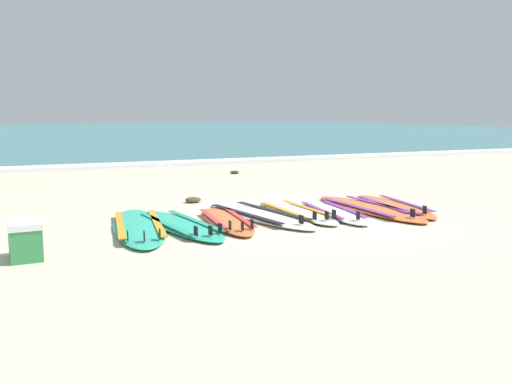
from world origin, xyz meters
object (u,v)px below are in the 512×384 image
at_px(surfboard_3, 259,215).
at_px(surfboard_4, 296,212).
at_px(surfboard_7, 393,206).
at_px(cooler_box, 25,240).
at_px(surfboard_5, 333,212).
at_px(surfboard_0, 139,226).
at_px(surfboard_6, 368,208).
at_px(surfboard_1, 180,225).
at_px(surfboard_2, 226,221).

distance_m(surfboard_3, surfboard_4, 0.59).
distance_m(surfboard_7, cooler_box, 5.30).
bearing_deg(cooler_box, surfboard_5, 11.52).
distance_m(surfboard_0, surfboard_7, 3.89).
relative_size(surfboard_6, surfboard_7, 1.11).
bearing_deg(surfboard_1, surfboard_5, -0.11).
bearing_deg(surfboard_5, surfboard_1, 179.89).
xyz_separation_m(surfboard_3, cooler_box, (-3.03, -1.07, 0.16)).
bearing_deg(surfboard_4, surfboard_6, -7.79).
bearing_deg(cooler_box, surfboard_4, 16.26).
height_order(surfboard_4, surfboard_7, same).
bearing_deg(surfboard_3, cooler_box, -160.53).
height_order(surfboard_2, surfboard_7, same).
height_order(surfboard_0, surfboard_5, same).
relative_size(surfboard_1, surfboard_5, 1.12).
xyz_separation_m(surfboard_1, surfboard_4, (1.79, 0.22, 0.00)).
xyz_separation_m(surfboard_0, surfboard_6, (3.42, -0.06, -0.00)).
xyz_separation_m(surfboard_4, cooler_box, (-3.62, -1.06, 0.16)).
xyz_separation_m(surfboard_0, surfboard_5, (2.76, -0.12, -0.00)).
xyz_separation_m(surfboard_3, surfboard_4, (0.59, -0.02, 0.00)).
bearing_deg(surfboard_4, cooler_box, -163.74).
height_order(surfboard_3, surfboard_7, same).
bearing_deg(surfboard_1, surfboard_4, 6.92).
relative_size(surfboard_1, surfboard_6, 0.91).
relative_size(surfboard_3, cooler_box, 5.43).
xyz_separation_m(surfboard_2, surfboard_3, (0.57, 0.22, -0.00)).
bearing_deg(cooler_box, surfboard_2, 18.99).
bearing_deg(surfboard_7, surfboard_5, -176.46).
relative_size(surfboard_6, cooler_box, 5.42).
relative_size(surfboard_7, cooler_box, 4.90).
bearing_deg(surfboard_2, surfboard_1, -179.13).
relative_size(surfboard_2, surfboard_7, 0.89).
xyz_separation_m(surfboard_2, cooler_box, (-2.47, -0.85, 0.16)).
xyz_separation_m(surfboard_4, surfboard_5, (0.47, -0.22, -0.00)).
bearing_deg(surfboard_0, surfboard_7, -0.80).
bearing_deg(surfboard_7, surfboard_4, 174.54).
relative_size(surfboard_3, surfboard_6, 1.00).
bearing_deg(surfboard_3, surfboard_1, -169.04).
bearing_deg(surfboard_0, surfboard_2, -5.51).
relative_size(surfboard_0, surfboard_2, 1.27).
relative_size(surfboard_3, surfboard_4, 1.19).
xyz_separation_m(surfboard_3, surfboard_5, (1.06, -0.24, 0.00)).
xyz_separation_m(surfboard_0, surfboard_2, (1.13, -0.11, 0.00)).
distance_m(surfboard_5, cooler_box, 4.18).
xyz_separation_m(surfboard_7, cooler_box, (-5.22, -0.90, 0.16)).
distance_m(surfboard_3, surfboard_6, 1.73).
bearing_deg(surfboard_6, surfboard_5, -174.20).
height_order(surfboard_1, surfboard_3, same).
bearing_deg(surfboard_5, surfboard_7, 3.54).
xyz_separation_m(surfboard_5, cooler_box, (-4.10, -0.83, 0.16)).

